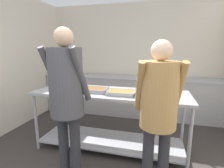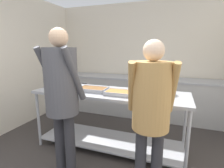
{
  "view_description": "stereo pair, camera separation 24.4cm",
  "coord_description": "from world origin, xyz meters",
  "px_view_note": "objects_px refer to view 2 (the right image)",
  "views": [
    {
      "loc": [
        0.62,
        -0.95,
        1.58
      ],
      "look_at": [
        -0.06,
        1.64,
        1.03
      ],
      "focal_mm": 28.0,
      "sensor_mm": 36.0,
      "label": 1
    },
    {
      "loc": [
        0.85,
        -0.87,
        1.58
      ],
      "look_at": [
        -0.06,
        1.64,
        1.03
      ],
      "focal_mm": 28.0,
      "sensor_mm": 36.0,
      "label": 2
    }
  ],
  "objects_px": {
    "sauce_pan": "(72,84)",
    "serving_tray_vegetables": "(119,93)",
    "plate_stack": "(147,91)",
    "water_bottle": "(64,68)",
    "guest_serving_left": "(62,90)",
    "broccoli_bowl": "(167,91)",
    "serving_tray_roast": "(93,89)",
    "guest_serving_right": "(151,104)"
  },
  "relations": [
    {
      "from": "broccoli_bowl",
      "to": "water_bottle",
      "type": "distance_m",
      "value": 3.0
    },
    {
      "from": "sauce_pan",
      "to": "serving_tray_vegetables",
      "type": "height_order",
      "value": "sauce_pan"
    },
    {
      "from": "sauce_pan",
      "to": "serving_tray_roast",
      "type": "height_order",
      "value": "sauce_pan"
    },
    {
      "from": "sauce_pan",
      "to": "plate_stack",
      "type": "relative_size",
      "value": 1.68
    },
    {
      "from": "serving_tray_vegetables",
      "to": "guest_serving_right",
      "type": "bearing_deg",
      "value": -47.1
    },
    {
      "from": "sauce_pan",
      "to": "water_bottle",
      "type": "distance_m",
      "value": 1.78
    },
    {
      "from": "sauce_pan",
      "to": "serving_tray_vegetables",
      "type": "bearing_deg",
      "value": -12.93
    },
    {
      "from": "serving_tray_roast",
      "to": "broccoli_bowl",
      "type": "height_order",
      "value": "broccoli_bowl"
    },
    {
      "from": "guest_serving_left",
      "to": "serving_tray_vegetables",
      "type": "bearing_deg",
      "value": 53.76
    },
    {
      "from": "sauce_pan",
      "to": "serving_tray_roast",
      "type": "relative_size",
      "value": 0.96
    },
    {
      "from": "serving_tray_roast",
      "to": "sauce_pan",
      "type": "bearing_deg",
      "value": 162.91
    },
    {
      "from": "broccoli_bowl",
      "to": "water_bottle",
      "type": "xyz_separation_m",
      "value": [
        -2.68,
        1.34,
        0.08
      ]
    },
    {
      "from": "guest_serving_left",
      "to": "water_bottle",
      "type": "relative_size",
      "value": 5.79
    },
    {
      "from": "sauce_pan",
      "to": "broccoli_bowl",
      "type": "bearing_deg",
      "value": 1.25
    },
    {
      "from": "sauce_pan",
      "to": "plate_stack",
      "type": "distance_m",
      "value": 1.28
    },
    {
      "from": "broccoli_bowl",
      "to": "guest_serving_right",
      "type": "height_order",
      "value": "guest_serving_right"
    },
    {
      "from": "serving_tray_roast",
      "to": "guest_serving_left",
      "type": "relative_size",
      "value": 0.25
    },
    {
      "from": "plate_stack",
      "to": "guest_serving_right",
      "type": "relative_size",
      "value": 0.15
    },
    {
      "from": "serving_tray_vegetables",
      "to": "broccoli_bowl",
      "type": "distance_m",
      "value": 0.68
    },
    {
      "from": "serving_tray_vegetables",
      "to": "water_bottle",
      "type": "bearing_deg",
      "value": 142.28
    },
    {
      "from": "serving_tray_roast",
      "to": "serving_tray_vegetables",
      "type": "xyz_separation_m",
      "value": [
        0.45,
        -0.07,
        -0.0
      ]
    },
    {
      "from": "serving_tray_roast",
      "to": "serving_tray_vegetables",
      "type": "distance_m",
      "value": 0.46
    },
    {
      "from": "plate_stack",
      "to": "guest_serving_left",
      "type": "height_order",
      "value": "guest_serving_left"
    },
    {
      "from": "sauce_pan",
      "to": "guest_serving_right",
      "type": "height_order",
      "value": "guest_serving_right"
    },
    {
      "from": "serving_tray_roast",
      "to": "plate_stack",
      "type": "height_order",
      "value": "plate_stack"
    },
    {
      "from": "water_bottle",
      "to": "sauce_pan",
      "type": "bearing_deg",
      "value": -50.55
    },
    {
      "from": "plate_stack",
      "to": "serving_tray_vegetables",
      "type": "bearing_deg",
      "value": -148.11
    },
    {
      "from": "broccoli_bowl",
      "to": "water_bottle",
      "type": "height_order",
      "value": "water_bottle"
    },
    {
      "from": "serving_tray_roast",
      "to": "serving_tray_vegetables",
      "type": "bearing_deg",
      "value": -8.46
    },
    {
      "from": "plate_stack",
      "to": "guest_serving_left",
      "type": "xyz_separation_m",
      "value": [
        -0.84,
        -0.88,
        0.15
      ]
    },
    {
      "from": "guest_serving_right",
      "to": "water_bottle",
      "type": "distance_m",
      "value": 3.35
    },
    {
      "from": "broccoli_bowl",
      "to": "plate_stack",
      "type": "bearing_deg",
      "value": -175.43
    },
    {
      "from": "plate_stack",
      "to": "serving_tray_roast",
      "type": "bearing_deg",
      "value": -169.12
    },
    {
      "from": "plate_stack",
      "to": "water_bottle",
      "type": "bearing_deg",
      "value": 150.48
    },
    {
      "from": "guest_serving_right",
      "to": "sauce_pan",
      "type": "bearing_deg",
      "value": 151.83
    },
    {
      "from": "guest_serving_left",
      "to": "guest_serving_right",
      "type": "bearing_deg",
      "value": 5.85
    },
    {
      "from": "water_bottle",
      "to": "guest_serving_right",
      "type": "bearing_deg",
      "value": -39.85
    },
    {
      "from": "broccoli_bowl",
      "to": "water_bottle",
      "type": "bearing_deg",
      "value": 153.47
    },
    {
      "from": "serving_tray_roast",
      "to": "plate_stack",
      "type": "xyz_separation_m",
      "value": [
        0.81,
        0.16,
        0.0
      ]
    },
    {
      "from": "serving_tray_roast",
      "to": "guest_serving_right",
      "type": "distance_m",
      "value": 1.16
    },
    {
      "from": "serving_tray_vegetables",
      "to": "sauce_pan",
      "type": "bearing_deg",
      "value": 167.07
    },
    {
      "from": "serving_tray_roast",
      "to": "plate_stack",
      "type": "distance_m",
      "value": 0.82
    }
  ]
}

